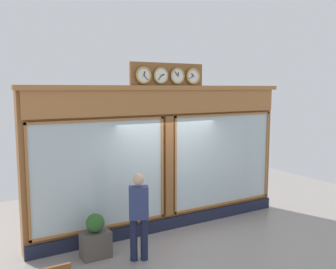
# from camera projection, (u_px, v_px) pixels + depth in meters

# --- Properties ---
(shop_facade) EXTENTS (6.46, 0.42, 3.81)m
(shop_facade) POSITION_uv_depth(u_px,v_px,m) (165.00, 157.00, 8.50)
(shop_facade) COLOR brown
(shop_facade) RESTS_ON ground_plane
(pedestrian) EXTENTS (0.42, 0.34, 1.69)m
(pedestrian) POSITION_uv_depth(u_px,v_px,m) (139.00, 213.00, 6.95)
(pedestrian) COLOR #191E38
(pedestrian) RESTS_ON ground_plane
(planter_box) EXTENTS (0.56, 0.36, 0.51)m
(planter_box) POSITION_uv_depth(u_px,v_px,m) (96.00, 245.00, 7.15)
(planter_box) COLOR #4C4742
(planter_box) RESTS_ON ground_plane
(planter_shrub) EXTENTS (0.36, 0.36, 0.36)m
(planter_shrub) POSITION_uv_depth(u_px,v_px,m) (95.00, 223.00, 7.10)
(planter_shrub) COLOR #285623
(planter_shrub) RESTS_ON planter_box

